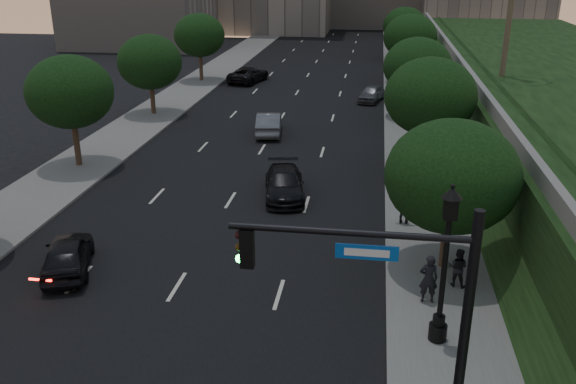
% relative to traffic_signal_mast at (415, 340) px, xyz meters
% --- Properties ---
extents(ground, '(160.00, 160.00, 0.00)m').
position_rel_traffic_signal_mast_xyz_m(ground, '(-8.41, 2.58, -3.67)').
color(ground, black).
rests_on(ground, ground).
extents(road_surface, '(16.00, 140.00, 0.02)m').
position_rel_traffic_signal_mast_xyz_m(road_surface, '(-8.41, 32.58, -3.66)').
color(road_surface, black).
rests_on(road_surface, ground).
extents(sidewalk_right, '(4.50, 140.00, 0.15)m').
position_rel_traffic_signal_mast_xyz_m(sidewalk_right, '(1.84, 32.58, -3.60)').
color(sidewalk_right, slate).
rests_on(sidewalk_right, ground).
extents(sidewalk_left, '(4.50, 140.00, 0.15)m').
position_rel_traffic_signal_mast_xyz_m(sidewalk_left, '(-18.66, 32.58, -3.60)').
color(sidewalk_left, slate).
rests_on(sidewalk_left, ground).
extents(parapet_wall, '(0.35, 90.00, 0.70)m').
position_rel_traffic_signal_mast_xyz_m(parapet_wall, '(5.09, 30.58, 0.68)').
color(parapet_wall, slate).
rests_on(parapet_wall, embankment).
extents(tree_right_a, '(5.20, 5.20, 6.24)m').
position_rel_traffic_signal_mast_xyz_m(tree_right_a, '(1.89, 10.58, 0.35)').
color(tree_right_a, '#38281C').
rests_on(tree_right_a, ground).
extents(tree_right_b, '(5.20, 5.20, 6.74)m').
position_rel_traffic_signal_mast_xyz_m(tree_right_b, '(1.89, 22.58, 0.84)').
color(tree_right_b, '#38281C').
rests_on(tree_right_b, ground).
extents(tree_right_c, '(5.20, 5.20, 6.24)m').
position_rel_traffic_signal_mast_xyz_m(tree_right_c, '(1.89, 35.58, 0.35)').
color(tree_right_c, '#38281C').
rests_on(tree_right_c, ground).
extents(tree_right_d, '(5.20, 5.20, 6.74)m').
position_rel_traffic_signal_mast_xyz_m(tree_right_d, '(1.89, 49.58, 0.84)').
color(tree_right_d, '#38281C').
rests_on(tree_right_d, ground).
extents(tree_right_e, '(5.20, 5.20, 6.24)m').
position_rel_traffic_signal_mast_xyz_m(tree_right_e, '(1.89, 64.58, 0.35)').
color(tree_right_e, '#38281C').
rests_on(tree_right_e, ground).
extents(tree_left_b, '(5.00, 5.00, 6.71)m').
position_rel_traffic_signal_mast_xyz_m(tree_left_b, '(-18.71, 20.58, 0.90)').
color(tree_left_b, '#38281C').
rests_on(tree_left_b, ground).
extents(tree_left_c, '(5.00, 5.00, 6.34)m').
position_rel_traffic_signal_mast_xyz_m(tree_left_c, '(-18.71, 33.58, 0.53)').
color(tree_left_c, '#38281C').
rests_on(tree_left_c, ground).
extents(tree_left_d, '(5.00, 5.00, 6.71)m').
position_rel_traffic_signal_mast_xyz_m(tree_left_d, '(-18.71, 47.58, 0.90)').
color(tree_left_d, '#38281C').
rests_on(tree_left_d, ground).
extents(traffic_signal_mast, '(5.68, 0.56, 7.00)m').
position_rel_traffic_signal_mast_xyz_m(traffic_signal_mast, '(0.00, 0.00, 0.00)').
color(traffic_signal_mast, black).
rests_on(traffic_signal_mast, ground).
extents(street_lamp, '(0.64, 0.64, 5.62)m').
position_rel_traffic_signal_mast_xyz_m(street_lamp, '(1.23, 5.32, -1.04)').
color(street_lamp, black).
rests_on(street_lamp, ground).
extents(sedan_near_left, '(3.10, 4.66, 1.47)m').
position_rel_traffic_signal_mast_xyz_m(sedan_near_left, '(-13.14, 8.24, -2.94)').
color(sedan_near_left, black).
rests_on(sedan_near_left, ground).
extents(sedan_mid_left, '(2.27, 4.97, 1.58)m').
position_rel_traffic_signal_mast_xyz_m(sedan_mid_left, '(-8.60, 29.41, -2.88)').
color(sedan_mid_left, slate).
rests_on(sedan_mid_left, ground).
extents(sedan_far_left, '(3.74, 6.01, 1.55)m').
position_rel_traffic_signal_mast_xyz_m(sedan_far_left, '(-13.92, 47.86, -2.90)').
color(sedan_far_left, black).
rests_on(sedan_far_left, ground).
extents(sedan_near_right, '(2.86, 5.24, 1.44)m').
position_rel_traffic_signal_mast_xyz_m(sedan_near_right, '(-5.71, 17.55, -2.95)').
color(sedan_near_right, black).
rests_on(sedan_near_right, ground).
extents(sedan_far_right, '(2.59, 4.42, 1.41)m').
position_rel_traffic_signal_mast_xyz_m(sedan_far_right, '(-1.54, 40.92, -2.97)').
color(sedan_far_right, '#515258').
rests_on(sedan_far_right, ground).
extents(pedestrian_a, '(0.71, 0.49, 1.86)m').
position_rel_traffic_signal_mast_xyz_m(pedestrian_a, '(1.05, 7.69, -2.59)').
color(pedestrian_a, black).
rests_on(pedestrian_a, sidewalk_right).
extents(pedestrian_b, '(0.90, 0.79, 1.54)m').
position_rel_traffic_signal_mast_xyz_m(pedestrian_b, '(2.24, 9.01, -2.75)').
color(pedestrian_b, black).
rests_on(pedestrian_b, sidewalk_right).
extents(pedestrian_c, '(1.12, 0.60, 1.82)m').
position_rel_traffic_signal_mast_xyz_m(pedestrian_c, '(0.44, 14.62, -2.61)').
color(pedestrian_c, black).
rests_on(pedestrian_c, sidewalk_right).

